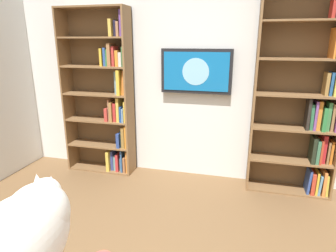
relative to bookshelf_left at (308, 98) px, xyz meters
The scene contains 5 objects.
wall_back 1.30m from the bookshelf_left, ahead, with size 4.52×0.06×2.70m, color silver.
bookshelf_left is the anchor object (origin of this frame).
bookshelf_right 2.31m from the bookshelf_left, ahead, with size 0.86×0.28×2.03m.
wall_mounted_tv 1.23m from the bookshelf_left, ahead, with size 0.82×0.07×0.51m.
cat 2.88m from the bookshelf_left, 60.27° to the left, with size 0.29×0.68×0.38m.
Camera 1 is at (-0.59, 1.20, 1.65)m, focal length 31.07 mm.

